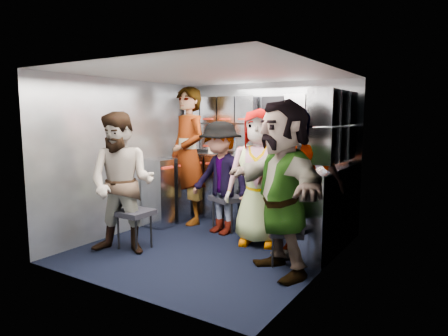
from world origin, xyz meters
The scene contains 29 objects.
floor centered at (0.00, 0.00, 0.00)m, with size 3.00×3.00×0.00m, color black.
wall_back centered at (0.00, 1.50, 1.05)m, with size 2.80×0.04×2.10m, color gray.
wall_left centered at (-1.40, 0.00, 1.05)m, with size 0.04×3.00×2.10m, color gray.
wall_right centered at (1.40, 0.00, 1.05)m, with size 0.04×3.00×2.10m, color gray.
ceiling centered at (0.00, 0.00, 2.10)m, with size 2.80×3.00×0.02m, color silver.
cart_bank_back centered at (0.00, 1.29, 0.49)m, with size 2.68×0.38×0.99m, color #969AA6.
cart_bank_left centered at (-1.19, 0.56, 0.49)m, with size 0.38×0.76×0.99m, color #969AA6.
counter centered at (0.00, 1.29, 1.01)m, with size 2.68×0.42×0.03m, color #AFB2B7.
locker_bank_back centered at (0.00, 1.35, 1.49)m, with size 2.68×0.28×0.82m, color #969AA6.
locker_bank_right centered at (1.25, 0.70, 1.49)m, with size 0.28×1.00×0.82m, color #969AA6.
right_cabinet centered at (1.25, 0.60, 0.50)m, with size 0.28×1.20×1.00m, color #969AA6.
coffee_niche centered at (0.18, 1.41, 1.47)m, with size 0.46×0.16×0.84m, color black, non-canonical shape.
red_latch_strip centered at (0.00, 1.09, 0.88)m, with size 2.60×0.02×0.03m, color #A62213.
jump_seat_near_left centered at (-0.77, -0.53, 0.42)m, with size 0.41×0.39×0.48m.
jump_seat_mid_left centered at (-0.24, 0.75, 0.43)m, with size 0.53×0.52×0.49m.
jump_seat_center centered at (0.41, 0.64, 0.41)m, with size 0.45×0.43×0.47m.
jump_seat_mid_right centered at (1.02, 0.44, 0.37)m, with size 0.39×0.37×0.42m.
jump_seat_near_right centered at (1.05, -0.08, 0.36)m, with size 0.43×0.42×0.41m.
attendant_standing centered at (-0.95, 0.78, 1.02)m, with size 0.74×0.49×2.03m, color black.
attendant_arc_a centered at (-0.77, -0.71, 0.83)m, with size 0.81×0.63×1.66m, color black.
attendant_arc_b centered at (-0.24, 0.57, 0.77)m, with size 0.99×0.57×1.54m, color black.
attendant_arc_c centered at (0.41, 0.46, 0.85)m, with size 0.83×0.54×1.70m, color black.
attendant_arc_d centered at (1.02, 0.26, 0.84)m, with size 0.99×0.41×1.68m, color black.
attendant_arc_e centered at (1.05, -0.26, 0.89)m, with size 1.65×0.53×1.78m, color black.
bottle_left centered at (-0.39, 1.24, 1.14)m, with size 0.06×0.06×0.22m, color white.
bottle_mid centered at (0.19, 1.24, 1.14)m, with size 0.06×0.06×0.23m, color white.
bottle_right centered at (0.59, 1.24, 1.16)m, with size 0.07×0.07×0.27m, color white.
cup_left centered at (-0.85, 1.23, 1.09)m, with size 0.07×0.07×0.11m, color #C9B08E.
cup_right centered at (0.92, 1.23, 1.09)m, with size 0.07×0.07×0.11m, color #C9B08E.
Camera 1 is at (2.68, -3.92, 1.61)m, focal length 32.00 mm.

